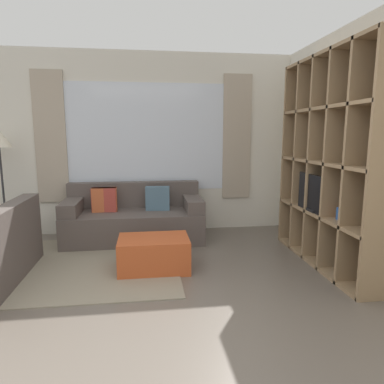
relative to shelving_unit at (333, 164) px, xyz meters
The scene contains 7 objects.
ground_plane 2.84m from the shelving_unit, 142.58° to the right, with size 16.00×16.00×0.00m, color #665B51.
wall_back 2.68m from the shelving_unit, 140.24° to the left, with size 5.63×0.11×2.70m.
wall_right 0.27m from the shelving_unit, 15.24° to the left, with size 0.07×4.45×2.70m, color silver.
area_rug 3.08m from the shelving_unit, behind, with size 2.17×1.98×0.01m, color gray.
shelving_unit is the anchor object (origin of this frame).
couch_main 2.73m from the shelving_unit, 151.19° to the left, with size 1.92×0.84×0.79m.
ottoman 2.25m from the shelving_unit, behind, with size 0.78×0.52×0.37m.
Camera 1 is at (-0.03, -2.01, 1.50)m, focal length 32.00 mm.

